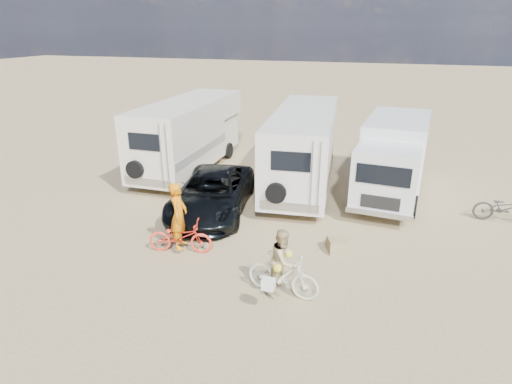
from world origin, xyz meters
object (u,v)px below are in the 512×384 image
(bike_parked, at_px, (505,208))
(rv_left, at_px, (189,136))
(box_truck, at_px, (393,159))
(cooler, at_px, (283,203))
(rider_woman, at_px, (283,266))
(dark_suv, at_px, (212,193))
(bike_woman, at_px, (283,275))
(rv_main, at_px, (303,149))
(bike_man, at_px, (180,237))
(crate, at_px, (337,245))
(rider_man, at_px, (179,221))

(bike_parked, bearing_deg, rv_left, 81.93)
(box_truck, distance_m, cooler, 4.49)
(rv_left, distance_m, rider_woman, 10.15)
(dark_suv, distance_m, cooler, 2.51)
(rv_left, xyz_separation_m, bike_woman, (6.25, -7.96, -0.98))
(dark_suv, bearing_deg, box_truck, 21.55)
(rv_main, xyz_separation_m, rv_left, (-5.15, 0.39, 0.03))
(dark_suv, xyz_separation_m, cooler, (2.27, 0.96, -0.48))
(rv_main, bearing_deg, dark_suv, -129.39)
(bike_man, bearing_deg, rider_woman, -121.72)
(bike_parked, xyz_separation_m, cooler, (-7.15, -1.13, -0.27))
(bike_man, height_order, cooler, bike_man)
(rv_main, height_order, rv_left, rv_left)
(bike_woman, bearing_deg, bike_parked, -36.14)
(rv_main, bearing_deg, rider_woman, -87.25)
(bike_woman, relative_size, crate, 3.59)
(rv_main, height_order, bike_woman, rv_main)
(rv_main, bearing_deg, rv_left, 170.17)
(rv_main, distance_m, rider_man, 6.81)
(box_truck, xyz_separation_m, rider_man, (-5.55, -6.36, -0.44))
(rv_left, height_order, box_truck, rv_left)
(box_truck, bearing_deg, rv_main, -176.31)
(bike_woman, height_order, rider_woman, rider_woman)
(rv_left, distance_m, dark_suv, 4.89)
(bike_man, bearing_deg, bike_woman, -121.72)
(rv_left, bearing_deg, bike_man, -66.88)
(rv_left, distance_m, crate, 9.14)
(box_truck, bearing_deg, dark_suv, -143.90)
(box_truck, distance_m, bike_parked, 4.00)
(rv_main, bearing_deg, cooler, -98.39)
(dark_suv, height_order, bike_man, dark_suv)
(rider_woman, bearing_deg, crate, -13.02)
(dark_suv, height_order, rider_man, rider_man)
(dark_suv, xyz_separation_m, crate, (4.46, -1.49, -0.50))
(dark_suv, distance_m, bike_man, 2.88)
(rv_main, xyz_separation_m, bike_parked, (7.02, -1.48, -1.00))
(bike_man, relative_size, cooler, 3.23)
(dark_suv, bearing_deg, cooler, 13.41)
(rv_main, xyz_separation_m, rider_woman, (1.10, -7.57, -0.72))
(rv_left, relative_size, bike_woman, 3.96)
(box_truck, xyz_separation_m, bike_man, (-5.55, -6.36, -0.92))
(rider_man, xyz_separation_m, cooler, (2.04, 3.83, -0.73))
(bike_parked, bearing_deg, bike_woman, 136.47)
(bike_woman, xyz_separation_m, cooler, (-1.23, 4.96, -0.32))
(rider_woman, bearing_deg, rider_man, 78.92)
(rv_left, relative_size, bike_man, 3.98)
(box_truck, bearing_deg, cooler, -139.29)
(rider_woman, xyz_separation_m, bike_parked, (5.92, 6.09, -0.28))
(box_truck, relative_size, crate, 12.45)
(rv_main, height_order, cooler, rv_main)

